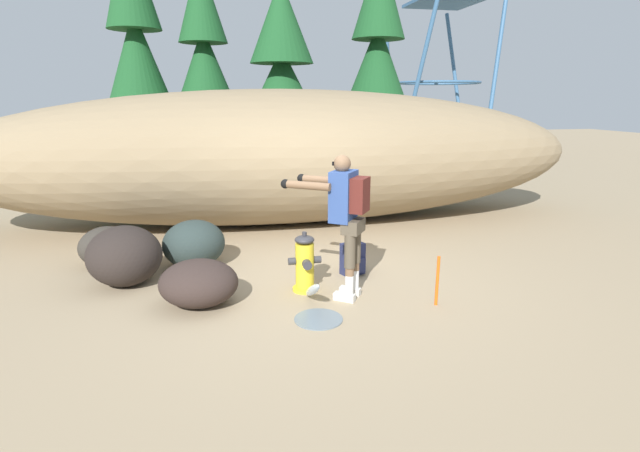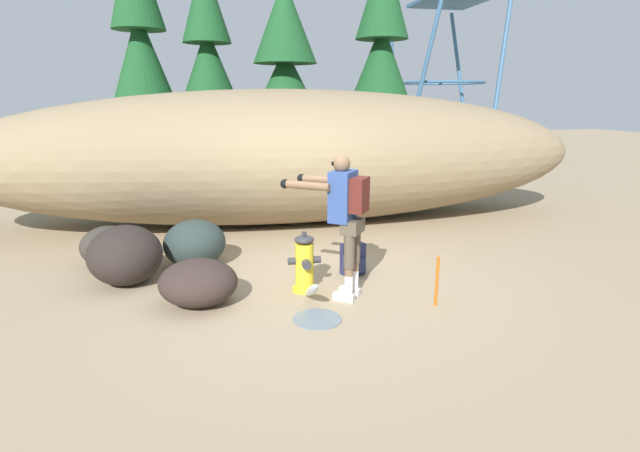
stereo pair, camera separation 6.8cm
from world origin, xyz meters
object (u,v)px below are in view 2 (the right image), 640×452
survey_stake (437,281)px  spare_backpack (353,259)px  boulder_outlier (108,246)px  boulder_mid (125,255)px  fire_hydrant (304,264)px  utility_worker (344,210)px  boulder_large (198,282)px  boulder_small (195,243)px

survey_stake → spare_backpack: bearing=119.8°
boulder_outlier → survey_stake: survey_stake is taller
spare_backpack → boulder_outlier: size_ratio=0.62×
boulder_mid → boulder_outlier: 0.93m
fire_hydrant → utility_worker: size_ratio=0.44×
boulder_large → survey_stake: 2.78m
utility_worker → fire_hydrant: bearing=0.4°
utility_worker → survey_stake: utility_worker is taller
utility_worker → spare_backpack: utility_worker is taller
spare_backpack → boulder_large: bearing=-95.0°
utility_worker → boulder_mid: utility_worker is taller
boulder_mid → survey_stake: size_ratio=1.58×
boulder_small → boulder_outlier: bearing=166.7°
boulder_outlier → spare_backpack: bearing=-17.6°
utility_worker → boulder_outlier: bearing=4.4°
fire_hydrant → boulder_large: 1.30m
boulder_outlier → boulder_mid: bearing=-64.1°
fire_hydrant → utility_worker: utility_worker is taller
utility_worker → boulder_small: (-1.82, 1.52, -0.76)m
boulder_large → survey_stake: (2.72, -0.58, 0.03)m
boulder_large → boulder_small: boulder_small is taller
boulder_outlier → fire_hydrant: bearing=-29.9°
boulder_small → utility_worker: bearing=-39.8°
boulder_mid → boulder_small: 1.00m
utility_worker → survey_stake: bearing=-169.3°
boulder_outlier → boulder_large: bearing=-51.2°
utility_worker → boulder_large: size_ratio=1.88×
utility_worker → survey_stake: (1.00, -0.45, -0.80)m
spare_backpack → boulder_small: size_ratio=0.52×
survey_stake → utility_worker: bearing=155.7°
utility_worker → boulder_mid: (-2.67, 0.99, -0.71)m
utility_worker → boulder_mid: 2.93m
spare_backpack → boulder_small: bearing=-131.8°
spare_backpack → boulder_outlier: (-3.39, 1.08, 0.07)m
boulder_mid → boulder_outlier: size_ratio=1.24×
boulder_mid → survey_stake: 3.94m
spare_backpack → boulder_mid: boulder_mid is taller
spare_backpack → survey_stake: (0.68, -1.19, 0.08)m
boulder_large → survey_stake: survey_stake is taller
boulder_outlier → boulder_small: bearing=-13.3°
boulder_mid → fire_hydrant: bearing=-17.1°
boulder_small → survey_stake: size_ratio=1.52×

